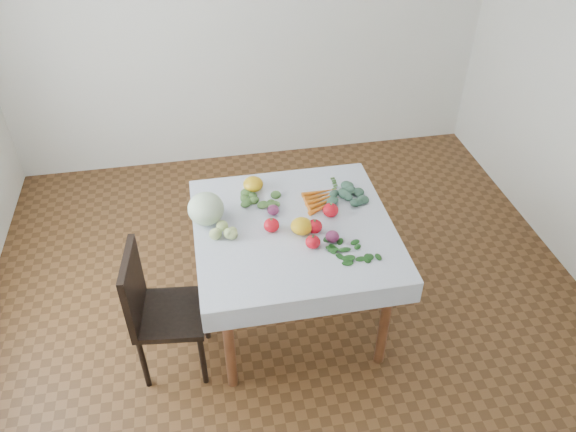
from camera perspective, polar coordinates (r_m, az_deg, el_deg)
name	(u,v)px	position (r m, az deg, el deg)	size (l,w,h in m)	color
ground	(293,315)	(3.72, 0.51, -10.06)	(4.00, 4.00, 0.00)	brown
back_wall	(245,6)	(4.66, -4.43, 20.49)	(4.00, 0.04, 2.70)	white
table	(294,240)	(3.26, 0.57, -2.45)	(1.00, 1.00, 0.75)	brown
tablecloth	(294,227)	(3.19, 0.58, -1.10)	(1.12, 1.12, 0.01)	white
chair	(155,306)	(3.20, -13.37, -8.85)	(0.42, 0.42, 0.85)	black
cabbage	(206,209)	(3.20, -8.34, 0.74)	(0.21, 0.21, 0.19)	silver
tomato_a	(271,225)	(3.14, -1.69, -0.94)	(0.09, 0.09, 0.08)	red
tomato_b	(331,210)	(3.25, 4.35, 0.60)	(0.09, 0.09, 0.08)	red
tomato_c	(314,226)	(3.13, 2.71, -1.06)	(0.09, 0.09, 0.08)	red
tomato_d	(313,242)	(3.04, 2.54, -2.66)	(0.08, 0.08, 0.07)	red
heirloom_back	(253,184)	(3.45, -3.56, 3.26)	(0.12, 0.12, 0.09)	gold
heirloom_front	(302,226)	(3.12, 1.41, -1.04)	(0.13, 0.13, 0.09)	gold
onion_a	(273,210)	(3.26, -1.52, 0.61)	(0.07, 0.07, 0.06)	#57183C
onion_b	(332,236)	(3.08, 4.53, -2.09)	(0.08, 0.08, 0.06)	#57183C
tomatillo_cluster	(225,231)	(3.14, -6.43, -1.53)	(0.19, 0.12, 0.05)	#B4C974
carrot_bunch	(322,199)	(3.37, 3.47, 1.74)	(0.23, 0.24, 0.03)	orange
kale_bunch	(343,195)	(3.41, 5.56, 2.12)	(0.28, 0.26, 0.04)	#3E664E
basil_bunch	(353,249)	(3.06, 6.60, -3.32)	(0.29, 0.22, 0.01)	#1D5019
dill_bunch	(259,199)	(3.38, -2.92, 1.72)	(0.22, 0.22, 0.03)	#416D32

